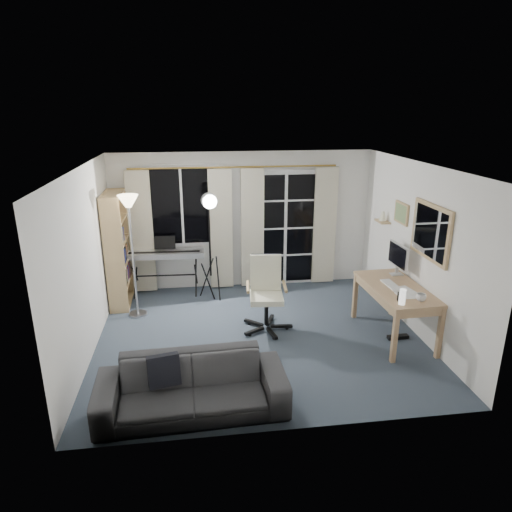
{
  "coord_description": "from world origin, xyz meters",
  "views": [
    {
      "loc": [
        -0.83,
        -5.76,
        3.13
      ],
      "look_at": [
        0.0,
        0.35,
        1.09
      ],
      "focal_mm": 32.0,
      "sensor_mm": 36.0,
      "label": 1
    }
  ],
  "objects_px": {
    "keyboard_piano": "(165,255)",
    "office_chair": "(266,286)",
    "bookshelf": "(116,253)",
    "monitor": "(398,256)",
    "torchiere_lamp": "(130,220)",
    "desk": "(396,293)",
    "studio_light": "(209,214)",
    "mug": "(421,297)",
    "sofa": "(191,378)"
  },
  "relations": [
    {
      "from": "keyboard_piano",
      "to": "office_chair",
      "type": "height_order",
      "value": "office_chair"
    },
    {
      "from": "bookshelf",
      "to": "monitor",
      "type": "relative_size",
      "value": 3.41
    },
    {
      "from": "torchiere_lamp",
      "to": "keyboard_piano",
      "type": "relative_size",
      "value": 1.42
    },
    {
      "from": "keyboard_piano",
      "to": "monitor",
      "type": "xyz_separation_m",
      "value": [
        3.44,
        -1.49,
        0.31
      ]
    },
    {
      "from": "torchiere_lamp",
      "to": "desk",
      "type": "relative_size",
      "value": 1.33
    },
    {
      "from": "keyboard_piano",
      "to": "bookshelf",
      "type": "bearing_deg",
      "value": -158.84
    },
    {
      "from": "keyboard_piano",
      "to": "monitor",
      "type": "relative_size",
      "value": 2.46
    },
    {
      "from": "bookshelf",
      "to": "desk",
      "type": "distance_m",
      "value": 4.35
    },
    {
      "from": "torchiere_lamp",
      "to": "studio_light",
      "type": "relative_size",
      "value": 1.02
    },
    {
      "from": "keyboard_piano",
      "to": "office_chair",
      "type": "relative_size",
      "value": 1.24
    },
    {
      "from": "keyboard_piano",
      "to": "desk",
      "type": "distance_m",
      "value": 3.79
    },
    {
      "from": "bookshelf",
      "to": "keyboard_piano",
      "type": "relative_size",
      "value": 1.38
    },
    {
      "from": "office_chair",
      "to": "monitor",
      "type": "bearing_deg",
      "value": 2.53
    },
    {
      "from": "mug",
      "to": "sofa",
      "type": "xyz_separation_m",
      "value": [
        -2.93,
        -0.8,
        -0.42
      ]
    },
    {
      "from": "bookshelf",
      "to": "mug",
      "type": "distance_m",
      "value": 4.65
    },
    {
      "from": "mug",
      "to": "monitor",
      "type": "bearing_deg",
      "value": 84.2
    },
    {
      "from": "desk",
      "to": "sofa",
      "type": "relative_size",
      "value": 0.71
    },
    {
      "from": "desk",
      "to": "mug",
      "type": "distance_m",
      "value": 0.53
    },
    {
      "from": "studio_light",
      "to": "office_chair",
      "type": "distance_m",
      "value": 1.56
    },
    {
      "from": "bookshelf",
      "to": "mug",
      "type": "height_order",
      "value": "bookshelf"
    },
    {
      "from": "monitor",
      "to": "bookshelf",
      "type": "bearing_deg",
      "value": 161.4
    },
    {
      "from": "bookshelf",
      "to": "sofa",
      "type": "xyz_separation_m",
      "value": [
        1.18,
        -2.99,
        -0.48
      ]
    },
    {
      "from": "mug",
      "to": "office_chair",
      "type": "bearing_deg",
      "value": 150.14
    },
    {
      "from": "monitor",
      "to": "sofa",
      "type": "bearing_deg",
      "value": -152.02
    },
    {
      "from": "studio_light",
      "to": "desk",
      "type": "distance_m",
      "value": 3.08
    },
    {
      "from": "studio_light",
      "to": "mug",
      "type": "distance_m",
      "value": 3.41
    },
    {
      "from": "bookshelf",
      "to": "mug",
      "type": "bearing_deg",
      "value": -29.09
    },
    {
      "from": "torchiere_lamp",
      "to": "desk",
      "type": "bearing_deg",
      "value": -17.99
    },
    {
      "from": "studio_light",
      "to": "office_chair",
      "type": "relative_size",
      "value": 1.72
    },
    {
      "from": "mug",
      "to": "sofa",
      "type": "distance_m",
      "value": 3.06
    },
    {
      "from": "bookshelf",
      "to": "torchiere_lamp",
      "type": "xyz_separation_m",
      "value": [
        0.34,
        -0.5,
        0.65
      ]
    },
    {
      "from": "keyboard_piano",
      "to": "studio_light",
      "type": "bearing_deg",
      "value": -20.03
    },
    {
      "from": "sofa",
      "to": "bookshelf",
      "type": "bearing_deg",
      "value": 109.46
    },
    {
      "from": "desk",
      "to": "monitor",
      "type": "xyz_separation_m",
      "value": [
        0.2,
        0.45,
        0.38
      ]
    },
    {
      "from": "keyboard_piano",
      "to": "office_chair",
      "type": "distance_m",
      "value": 2.06
    },
    {
      "from": "office_chair",
      "to": "mug",
      "type": "bearing_deg",
      "value": -24.26
    },
    {
      "from": "torchiere_lamp",
      "to": "desk",
      "type": "distance_m",
      "value": 3.95
    },
    {
      "from": "office_chair",
      "to": "bookshelf",
      "type": "bearing_deg",
      "value": 158.98
    },
    {
      "from": "mug",
      "to": "keyboard_piano",
      "type": "bearing_deg",
      "value": 143.89
    },
    {
      "from": "keyboard_piano",
      "to": "studio_light",
      "type": "distance_m",
      "value": 1.12
    },
    {
      "from": "bookshelf",
      "to": "keyboard_piano",
      "type": "height_order",
      "value": "bookshelf"
    },
    {
      "from": "sofa",
      "to": "office_chair",
      "type": "bearing_deg",
      "value": 57.57
    },
    {
      "from": "desk",
      "to": "monitor",
      "type": "height_order",
      "value": "monitor"
    },
    {
      "from": "monitor",
      "to": "office_chair",
      "type": "bearing_deg",
      "value": 174.79
    },
    {
      "from": "desk",
      "to": "sofa",
      "type": "bearing_deg",
      "value": -157.38
    },
    {
      "from": "studio_light",
      "to": "office_chair",
      "type": "bearing_deg",
      "value": -62.81
    },
    {
      "from": "bookshelf",
      "to": "desk",
      "type": "relative_size",
      "value": 1.29
    },
    {
      "from": "desk",
      "to": "mug",
      "type": "bearing_deg",
      "value": -80.83
    },
    {
      "from": "office_chair",
      "to": "desk",
      "type": "xyz_separation_m",
      "value": [
        1.74,
        -0.55,
        0.03
      ]
    },
    {
      "from": "torchiere_lamp",
      "to": "keyboard_piano",
      "type": "distance_m",
      "value": 1.18
    }
  ]
}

